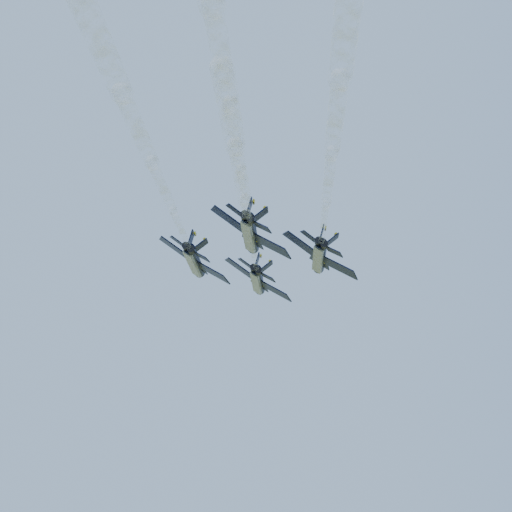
# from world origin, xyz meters

# --- Properties ---
(jet_lead) EXTENTS (9.98, 14.90, 6.33)m
(jet_lead) POSITION_xyz_m (-1.96, 14.06, 100.46)
(jet_lead) COLOR black
(jet_left) EXTENTS (9.98, 14.90, 6.33)m
(jet_left) POSITION_xyz_m (-9.85, 3.92, 100.46)
(jet_left) COLOR black
(jet_right) EXTENTS (9.98, 14.90, 6.33)m
(jet_right) POSITION_xyz_m (6.97, 3.00, 100.46)
(jet_right) COLOR black
(jet_slot) EXTENTS (9.98, 14.90, 6.33)m
(jet_slot) POSITION_xyz_m (-1.45, -6.80, 100.46)
(jet_slot) COLOR black
(smoke_trail_lead) EXTENTS (3.37, 54.71, 2.56)m
(smoke_trail_lead) POSITION_xyz_m (-0.75, -28.11, 100.49)
(smoke_trail_lead) COLOR white
(smoke_trail_left) EXTENTS (3.37, 54.71, 2.56)m
(smoke_trail_left) POSITION_xyz_m (-8.64, -38.26, 100.49)
(smoke_trail_left) COLOR white
(smoke_trail_right) EXTENTS (3.37, 54.71, 2.56)m
(smoke_trail_right) POSITION_xyz_m (8.17, -39.18, 100.49)
(smoke_trail_right) COLOR white
(smoke_trail_slot) EXTENTS (3.37, 54.71, 2.56)m
(smoke_trail_slot) POSITION_xyz_m (-0.25, -48.98, 100.49)
(smoke_trail_slot) COLOR white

